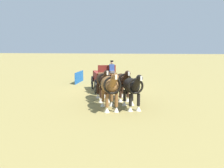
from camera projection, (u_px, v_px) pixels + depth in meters
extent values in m
plane|color=#9E8C4C|center=(104.00, 91.00, 21.15)|extent=(220.00, 220.00, 0.00)
cube|color=maroon|center=(104.00, 77.00, 20.99)|extent=(3.22, 2.42, 0.90)
cube|color=brown|center=(107.00, 74.00, 19.28)|extent=(1.00, 1.47, 0.12)
cube|color=maroon|center=(108.00, 82.00, 18.98)|extent=(0.65, 1.22, 0.60)
cube|color=maroon|center=(107.00, 69.00, 19.52)|extent=(0.53, 1.30, 0.55)
cube|color=black|center=(104.00, 84.00, 21.07)|extent=(3.02, 1.25, 0.16)
cylinder|color=black|center=(117.00, 86.00, 20.11)|extent=(1.06, 0.46, 1.10)
cylinder|color=black|center=(117.00, 86.00, 20.11)|extent=(0.25, 0.24, 0.20)
cylinder|color=black|center=(95.00, 87.00, 19.80)|extent=(1.06, 0.46, 1.10)
cylinder|color=black|center=(95.00, 87.00, 19.80)|extent=(0.25, 0.24, 0.20)
cylinder|color=black|center=(112.00, 82.00, 22.34)|extent=(1.06, 0.46, 1.10)
cylinder|color=black|center=(112.00, 82.00, 22.34)|extent=(0.25, 0.24, 0.20)
cylinder|color=black|center=(92.00, 82.00, 22.04)|extent=(1.06, 0.46, 1.10)
cylinder|color=black|center=(92.00, 82.00, 22.04)|extent=(0.25, 0.24, 0.20)
cylinder|color=brown|center=(110.00, 89.00, 18.40)|extent=(2.47, 1.00, 0.10)
cube|color=slate|center=(112.00, 72.00, 19.20)|extent=(0.49, 0.44, 0.16)
cube|color=#334C99|center=(112.00, 68.00, 19.28)|extent=(0.35, 0.42, 0.55)
sphere|color=tan|center=(112.00, 63.00, 19.22)|extent=(0.22, 0.22, 0.22)
cylinder|color=black|center=(112.00, 61.00, 19.20)|extent=(0.24, 0.24, 0.08)
ellipsoid|color=#331E14|center=(122.00, 80.00, 17.54)|extent=(2.34, 1.58, 0.88)
cylinder|color=#331E14|center=(128.00, 92.00, 16.94)|extent=(0.18, 0.18, 0.67)
cone|color=silver|center=(128.00, 99.00, 17.01)|extent=(0.30, 0.30, 0.29)
cylinder|color=#331E14|center=(120.00, 92.00, 16.86)|extent=(0.18, 0.18, 0.67)
cone|color=silver|center=(120.00, 100.00, 16.93)|extent=(0.30, 0.30, 0.29)
cylinder|color=#331E14|center=(123.00, 89.00, 18.42)|extent=(0.18, 0.18, 0.67)
cone|color=silver|center=(122.00, 95.00, 18.49)|extent=(0.30, 0.30, 0.29)
cylinder|color=#331E14|center=(116.00, 89.00, 18.33)|extent=(0.18, 0.18, 0.67)
cone|color=silver|center=(116.00, 95.00, 18.40)|extent=(0.30, 0.30, 0.29)
cylinder|color=#331E14|center=(126.00, 77.00, 16.17)|extent=(1.01, 0.67, 0.81)
ellipsoid|color=#331E14|center=(128.00, 73.00, 15.78)|extent=(0.65, 0.45, 0.32)
cube|color=silver|center=(129.00, 74.00, 15.50)|extent=(0.09, 0.11, 0.24)
torus|color=black|center=(125.00, 80.00, 16.57)|extent=(0.43, 0.90, 0.91)
cylinder|color=black|center=(118.00, 82.00, 18.68)|extent=(0.14, 0.14, 0.80)
ellipsoid|color=#331E14|center=(103.00, 80.00, 17.29)|extent=(2.22, 1.51, 0.84)
cylinder|color=#331E14|center=(108.00, 92.00, 16.74)|extent=(0.18, 0.18, 0.73)
cone|color=silver|center=(108.00, 100.00, 16.81)|extent=(0.30, 0.30, 0.31)
cylinder|color=#331E14|center=(101.00, 92.00, 16.66)|extent=(0.18, 0.18, 0.73)
cone|color=silver|center=(101.00, 100.00, 16.73)|extent=(0.30, 0.30, 0.31)
cylinder|color=#331E14|center=(105.00, 88.00, 18.14)|extent=(0.18, 0.18, 0.73)
cone|color=silver|center=(105.00, 96.00, 18.21)|extent=(0.30, 0.30, 0.31)
cylinder|color=#331E14|center=(98.00, 89.00, 18.06)|extent=(0.18, 0.18, 0.73)
cone|color=silver|center=(98.00, 96.00, 18.13)|extent=(0.30, 0.30, 0.31)
cylinder|color=#331E14|center=(106.00, 76.00, 15.98)|extent=(1.01, 0.67, 0.81)
ellipsoid|color=#331E14|center=(107.00, 73.00, 15.58)|extent=(0.65, 0.45, 0.32)
cube|color=silver|center=(107.00, 73.00, 15.31)|extent=(0.09, 0.11, 0.24)
torus|color=black|center=(105.00, 80.00, 16.38)|extent=(0.42, 0.87, 0.88)
cylinder|color=black|center=(100.00, 82.00, 18.39)|extent=(0.14, 0.14, 0.80)
ellipsoid|color=black|center=(131.00, 85.00, 15.00)|extent=(2.22, 1.52, 0.86)
cylinder|color=black|center=(139.00, 100.00, 14.45)|extent=(0.18, 0.18, 0.69)
cone|color=silver|center=(138.00, 108.00, 14.52)|extent=(0.30, 0.30, 0.30)
cylinder|color=black|center=(130.00, 100.00, 14.36)|extent=(0.18, 0.18, 0.69)
cone|color=silver|center=(130.00, 109.00, 14.44)|extent=(0.30, 0.30, 0.30)
cylinder|color=black|center=(132.00, 95.00, 15.85)|extent=(0.18, 0.18, 0.69)
cone|color=silver|center=(132.00, 103.00, 15.92)|extent=(0.30, 0.30, 0.30)
cylinder|color=black|center=(124.00, 95.00, 15.76)|extent=(0.18, 0.18, 0.69)
cone|color=silver|center=(124.00, 103.00, 15.83)|extent=(0.30, 0.30, 0.30)
cylinder|color=black|center=(138.00, 82.00, 13.69)|extent=(1.01, 0.67, 0.81)
ellipsoid|color=black|center=(140.00, 78.00, 13.29)|extent=(0.65, 0.45, 0.32)
cube|color=silver|center=(141.00, 79.00, 13.02)|extent=(0.09, 0.11, 0.24)
torus|color=black|center=(136.00, 86.00, 14.09)|extent=(0.42, 0.88, 0.89)
cylinder|color=black|center=(127.00, 88.00, 16.10)|extent=(0.14, 0.14, 0.80)
ellipsoid|color=brown|center=(109.00, 85.00, 14.76)|extent=(2.30, 1.64, 0.97)
cylinder|color=brown|center=(116.00, 100.00, 14.20)|extent=(0.18, 0.18, 0.72)
cone|color=silver|center=(116.00, 109.00, 14.28)|extent=(0.30, 0.30, 0.31)
cylinder|color=brown|center=(107.00, 101.00, 14.11)|extent=(0.18, 0.18, 0.72)
cone|color=silver|center=(107.00, 110.00, 14.18)|extent=(0.30, 0.30, 0.31)
cylinder|color=brown|center=(112.00, 95.00, 15.63)|extent=(0.18, 0.18, 0.72)
cone|color=silver|center=(112.00, 104.00, 15.70)|extent=(0.30, 0.30, 0.31)
cylinder|color=brown|center=(103.00, 96.00, 15.53)|extent=(0.18, 0.18, 0.72)
cone|color=silver|center=(103.00, 104.00, 15.61)|extent=(0.30, 0.30, 0.31)
cylinder|color=brown|center=(114.00, 81.00, 13.43)|extent=(1.01, 0.67, 0.81)
ellipsoid|color=brown|center=(115.00, 76.00, 13.03)|extent=(0.65, 0.45, 0.32)
cube|color=silver|center=(116.00, 77.00, 12.76)|extent=(0.09, 0.11, 0.24)
torus|color=black|center=(112.00, 85.00, 13.83)|extent=(0.46, 0.97, 0.99)
cylinder|color=black|center=(106.00, 87.00, 15.87)|extent=(0.14, 0.14, 0.80)
cube|color=#1959B2|center=(79.00, 77.00, 25.97)|extent=(3.20, 0.21, 1.10)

